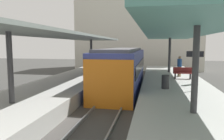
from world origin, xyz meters
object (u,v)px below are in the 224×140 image
Objects in this scene: passenger_far_end at (179,66)px; litter_bin at (165,82)px; platform_bench at (183,73)px; platform_sign at (195,62)px; passenger_mid_platform at (88,65)px; commuter_train at (123,69)px; passenger_near_bench at (196,72)px.

litter_bin is at bearing -104.62° from passenger_far_end.
passenger_far_end reaches higher than platform_bench.
platform_sign is at bearing -89.92° from platform_bench.
commuter_train is at bearing -21.39° from passenger_mid_platform.
litter_bin is 0.50× the size of passenger_mid_platform.
passenger_near_bench is at bearing 43.13° from litter_bin.
passenger_near_bench is 8.65m from passenger_mid_platform.
passenger_near_bench reaches higher than platform_bench.
litter_bin is at bearing -48.95° from commuter_train.
litter_bin is at bearing 164.72° from platform_sign.
passenger_near_bench is at bearing -17.51° from commuter_train.
passenger_far_end is at bearing 91.14° from platform_sign.
litter_bin is 7.77m from passenger_mid_platform.
platform_bench is 1.75× the size of litter_bin.
commuter_train reaches higher than litter_bin.
passenger_near_bench is at bearing -77.52° from platform_bench.
platform_sign is 1.40× the size of passenger_near_bench.
passenger_far_end reaches higher than passenger_mid_platform.
passenger_far_end is (4.41, 1.88, 0.13)m from commuter_train.
platform_sign is 9.26m from passenger_mid_platform.
platform_sign reaches higher than passenger_near_bench.
commuter_train is 5.03× the size of platform_sign.
platform_sign is at bearing -15.28° from litter_bin.
litter_bin is at bearing -37.28° from passenger_mid_platform.
litter_bin is at bearing -136.87° from passenger_near_bench.
passenger_far_end is (-0.61, 3.47, 0.04)m from passenger_near_bench.
platform_bench is at bearing -84.82° from passenger_far_end.
platform_sign is (4.52, -3.87, 0.90)m from commuter_train.
passenger_mid_platform is 0.97× the size of passenger_far_end.
passenger_far_end reaches higher than litter_bin.
commuter_train is at bearing -156.90° from passenger_far_end.
platform_sign is at bearing -33.64° from passenger_mid_platform.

